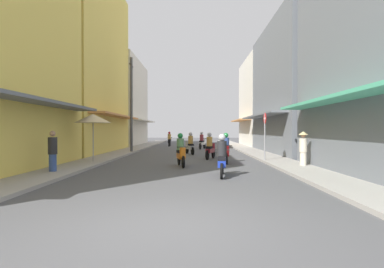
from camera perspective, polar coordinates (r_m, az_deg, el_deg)
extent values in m
plane|color=#4C4C4F|center=(22.94, -0.61, -3.58)|extent=(94.80, 94.80, 0.00)
cube|color=#9E9991|center=(23.57, -12.80, -3.33)|extent=(1.77, 51.09, 0.12)
cube|color=#9E9991|center=(23.36, 11.70, -3.37)|extent=(1.77, 51.09, 0.12)
cube|color=slate|center=(12.08, -28.55, 5.81)|extent=(1.10, 11.12, 0.12)
cube|color=#EFD159|center=(25.05, -21.82, 12.30)|extent=(6.00, 11.30, 13.54)
cube|color=#D88C4C|center=(23.44, -13.84, 3.34)|extent=(1.10, 10.17, 0.12)
cube|color=silver|center=(35.75, -14.59, 5.65)|extent=(6.00, 10.58, 9.63)
cube|color=silver|center=(34.88, -9.02, 2.47)|extent=(1.10, 9.52, 0.12)
cube|color=#4CB28C|center=(11.20, 26.44, 6.23)|extent=(1.10, 10.30, 0.12)
cube|color=slate|center=(23.99, 21.23, 7.99)|extent=(6.00, 11.35, 9.55)
cube|color=slate|center=(22.83, 12.94, 3.42)|extent=(1.10, 10.21, 0.12)
cube|color=silver|center=(33.75, 15.05, 5.67)|extent=(6.00, 8.62, 9.31)
cube|color=#D88C4C|center=(32.95, 9.13, 2.58)|extent=(1.10, 7.76, 0.12)
cylinder|color=black|center=(18.57, 4.08, -3.72)|extent=(0.26, 0.55, 0.56)
cylinder|color=black|center=(17.38, 2.93, -4.02)|extent=(0.26, 0.55, 0.56)
cube|color=maroon|center=(17.91, 3.48, -3.17)|extent=(0.60, 1.04, 0.24)
cube|color=black|center=(17.71, 3.29, -2.57)|extent=(0.45, 0.62, 0.14)
cylinder|color=maroon|center=(18.42, 3.97, -2.44)|extent=(0.28, 0.28, 0.45)
cylinder|color=black|center=(18.41, 3.97, -1.67)|extent=(0.53, 0.21, 0.03)
cylinder|color=#BF8C3F|center=(17.74, 3.34, -1.43)|extent=(0.34, 0.34, 0.55)
sphere|color=#B2B2B7|center=(17.73, 3.34, -0.14)|extent=(0.26, 0.26, 0.26)
cylinder|color=black|center=(13.56, -1.70, -5.35)|extent=(0.19, 0.56, 0.56)
cylinder|color=black|center=(14.79, -2.50, -4.85)|extent=(0.19, 0.56, 0.56)
cube|color=orange|center=(14.20, -2.15, -4.18)|extent=(0.48, 1.04, 0.24)
cube|color=black|center=(14.38, -2.27, -3.32)|extent=(0.39, 0.61, 0.14)
cylinder|color=orange|center=(13.64, -1.79, -3.54)|extent=(0.28, 0.28, 0.45)
cylinder|color=black|center=(13.63, -1.79, -2.49)|extent=(0.54, 0.14, 0.03)
cylinder|color=#598C59|center=(14.31, -2.24, -1.94)|extent=(0.34, 0.34, 0.55)
sphere|color=#197233|center=(14.30, -2.24, -0.34)|extent=(0.26, 0.26, 0.26)
cylinder|color=black|center=(11.84, 5.82, -6.23)|extent=(0.14, 0.57, 0.56)
cylinder|color=black|center=(10.60, 5.64, -7.04)|extent=(0.14, 0.57, 0.56)
cube|color=#1E38B7|center=(11.14, 5.73, -5.52)|extent=(0.39, 1.03, 0.24)
cube|color=black|center=(10.93, 5.70, -4.59)|extent=(0.34, 0.59, 0.14)
cylinder|color=#1E38B7|center=(11.67, 5.81, -4.26)|extent=(0.28, 0.28, 0.45)
cylinder|color=black|center=(11.65, 5.81, -3.03)|extent=(0.55, 0.09, 0.03)
cylinder|color=#262628|center=(10.95, 5.71, -2.75)|extent=(0.34, 0.34, 0.55)
sphere|color=#B2B2B7|center=(10.93, 5.71, -0.65)|extent=(0.26, 0.26, 0.26)
cylinder|color=black|center=(15.13, 6.60, -4.72)|extent=(0.11, 0.56, 0.56)
cylinder|color=black|center=(16.37, 6.40, -4.31)|extent=(0.11, 0.56, 0.56)
cube|color=red|center=(15.78, 6.49, -3.70)|extent=(0.34, 1.01, 0.24)
cube|color=black|center=(15.97, 6.46, -2.93)|extent=(0.31, 0.58, 0.14)
cylinder|color=red|center=(15.22, 6.58, -3.11)|extent=(0.28, 0.28, 0.45)
cylinder|color=black|center=(15.21, 6.58, -2.17)|extent=(0.55, 0.06, 0.03)
cylinder|color=#334C8C|center=(15.90, 6.47, -1.68)|extent=(0.34, 0.34, 0.55)
sphere|color=#197233|center=(15.89, 6.47, -0.24)|extent=(0.26, 0.26, 0.26)
cylinder|color=black|center=(32.74, -4.20, -1.81)|extent=(0.08, 0.56, 0.56)
cylinder|color=black|center=(31.49, -4.40, -1.91)|extent=(0.08, 0.56, 0.56)
cube|color=black|center=(32.06, -4.31, -1.47)|extent=(0.28, 1.00, 0.24)
cube|color=black|center=(31.85, -4.34, -1.13)|extent=(0.28, 0.56, 0.14)
cylinder|color=black|center=(32.60, -4.22, -1.09)|extent=(0.28, 0.28, 0.45)
cylinder|color=black|center=(32.59, -4.22, -0.65)|extent=(0.55, 0.03, 0.03)
cylinder|color=#BF8C3F|center=(31.89, -4.33, -0.50)|extent=(0.34, 0.34, 0.55)
sphere|color=red|center=(31.89, -4.33, 0.22)|extent=(0.26, 0.26, 0.26)
cylinder|color=black|center=(28.22, 2.36, -2.21)|extent=(0.26, 0.56, 0.56)
cylinder|color=black|center=(27.04, 1.57, -2.34)|extent=(0.26, 0.56, 0.56)
cube|color=silver|center=(27.57, 1.94, -1.82)|extent=(0.59, 1.04, 0.24)
cube|color=black|center=(27.37, 1.81, -1.42)|extent=(0.45, 0.62, 0.14)
cylinder|color=silver|center=(28.09, 2.28, -1.37)|extent=(0.28, 0.28, 0.45)
cylinder|color=black|center=(28.08, 2.28, -0.86)|extent=(0.53, 0.21, 0.03)
cylinder|color=#99333F|center=(27.41, 1.85, -0.69)|extent=(0.34, 0.34, 0.55)
sphere|color=#B2B2B7|center=(27.40, 1.85, 0.15)|extent=(0.26, 0.26, 0.26)
cylinder|color=black|center=(21.97, -0.95, -3.03)|extent=(0.26, 0.55, 0.56)
cylinder|color=black|center=(20.79, 0.10, -3.25)|extent=(0.26, 0.55, 0.56)
cube|color=#B2B2B7|center=(21.32, -0.40, -2.56)|extent=(0.60, 1.04, 0.24)
cube|color=black|center=(21.12, -0.23, -2.04)|extent=(0.45, 0.62, 0.14)
cylinder|color=#B2B2B7|center=(21.83, -0.85, -1.95)|extent=(0.28, 0.28, 0.45)
cylinder|color=black|center=(21.82, -0.85, -1.30)|extent=(0.53, 0.21, 0.03)
cylinder|color=#BF8C3F|center=(21.15, -0.27, -1.09)|extent=(0.34, 0.34, 0.55)
sphere|color=#B2B2B7|center=(21.14, -0.27, -0.01)|extent=(0.26, 0.26, 0.26)
cylinder|color=beige|center=(14.56, 20.38, -4.64)|extent=(0.28, 0.28, 0.73)
cylinder|color=beige|center=(14.52, 20.39, -2.00)|extent=(0.34, 0.34, 0.62)
sphere|color=tan|center=(14.50, 20.40, -0.23)|extent=(0.22, 0.22, 0.22)
cone|color=#D1B77A|center=(14.50, 20.40, 0.16)|extent=(0.44, 0.44, 0.16)
cylinder|color=#334C8C|center=(12.86, -24.97, -5.24)|extent=(0.28, 0.28, 0.78)
cylinder|color=#262628|center=(12.81, -24.98, -2.04)|extent=(0.34, 0.34, 0.66)
sphere|color=tan|center=(12.79, -24.99, 0.06)|extent=(0.22, 0.22, 0.22)
cylinder|color=#99999E|center=(16.04, -18.29, -1.21)|extent=(0.05, 0.05, 2.37)
cone|color=beige|center=(16.04, -18.31, 2.84)|extent=(1.81, 1.81, 0.45)
cylinder|color=#4C4C4F|center=(23.16, -11.46, 5.39)|extent=(0.20, 0.20, 7.22)
cylinder|color=#3F382D|center=(23.60, -11.48, 12.69)|extent=(0.08, 1.20, 0.08)
cylinder|color=gray|center=(16.56, 13.67, -0.74)|extent=(0.07, 0.07, 2.60)
cylinder|color=red|center=(16.56, 13.68, 2.90)|extent=(0.02, 0.60, 0.60)
cube|color=white|center=(16.56, 13.68, 2.90)|extent=(0.03, 0.40, 0.10)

